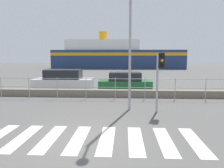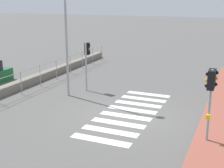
{
  "view_description": "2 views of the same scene",
  "coord_description": "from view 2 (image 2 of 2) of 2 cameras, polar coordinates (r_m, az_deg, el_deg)",
  "views": [
    {
      "loc": [
        1.45,
        -6.53,
        2.58
      ],
      "look_at": [
        0.95,
        2.0,
        1.5
      ],
      "focal_mm": 35.0,
      "sensor_mm": 36.0,
      "label": 1
    },
    {
      "loc": [
        -12.4,
        -4.56,
        5.13
      ],
      "look_at": [
        0.78,
        1.0,
        1.2
      ],
      "focal_mm": 50.0,
      "sensor_mm": 36.0,
      "label": 2
    }
  ],
  "objects": [
    {
      "name": "ground_plane",
      "position": [
        14.17,
        2.51,
        -5.88
      ],
      "size": [
        160.0,
        160.0,
        0.0
      ],
      "primitive_type": "plane",
      "color": "#565451"
    },
    {
      "name": "sidewalk_brick",
      "position": [
        13.4,
        19.33,
        -7.78
      ],
      "size": [
        24.0,
        1.8,
        0.12
      ],
      "color": "#934C3D",
      "rests_on": "ground_plane"
    },
    {
      "name": "crosswalk",
      "position": [
        14.57,
        3.13,
        -5.27
      ],
      "size": [
        6.75,
        2.4,
        0.01
      ],
      "color": "silver",
      "rests_on": "ground_plane"
    },
    {
      "name": "harbor_fence",
      "position": [
        17.14,
        -18.2,
        0.14
      ],
      "size": [
        23.17,
        0.04,
        1.32
      ],
      "color": "#9EA0A3",
      "rests_on": "ground_plane"
    },
    {
      "name": "traffic_light_near",
      "position": [
        11.45,
        17.65,
        -0.45
      ],
      "size": [
        0.58,
        0.41,
        2.76
      ],
      "color": "#9EA0A3",
      "rests_on": "ground_plane"
    },
    {
      "name": "traffic_light_far",
      "position": [
        17.69,
        -4.6,
        5.17
      ],
      "size": [
        0.34,
        0.32,
        2.74
      ],
      "color": "#9EA0A3",
      "rests_on": "ground_plane"
    },
    {
      "name": "streetlamp",
      "position": [
        16.37,
        -7.79,
        12.17
      ],
      "size": [
        0.32,
        1.33,
        6.96
      ],
      "color": "#9EA0A3",
      "rests_on": "ground_plane"
    }
  ]
}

